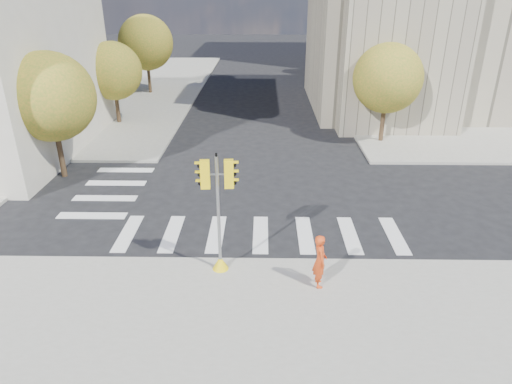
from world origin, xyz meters
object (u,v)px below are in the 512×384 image
at_px(lamp_far, 347,38).
at_px(photographer, 320,261).
at_px(lamp_near, 381,60).
at_px(traffic_signal, 219,223).

height_order(lamp_far, photographer, lamp_far).
relative_size(lamp_near, lamp_far, 1.00).
bearing_deg(lamp_far, lamp_near, -90.00).
relative_size(lamp_far, traffic_signal, 1.89).
bearing_deg(traffic_signal, lamp_far, 70.03).
xyz_separation_m(lamp_near, lamp_far, (0.00, 14.00, 0.00)).
distance_m(traffic_signal, photographer, 3.55).
bearing_deg(lamp_far, photographer, -100.39).
height_order(lamp_far, traffic_signal, lamp_far).
distance_m(lamp_near, traffic_signal, 21.12).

